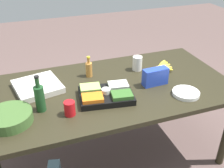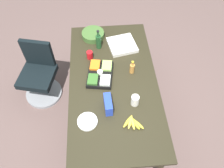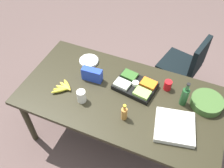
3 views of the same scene
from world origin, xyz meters
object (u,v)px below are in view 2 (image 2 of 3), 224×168
(pizza_box, at_px, (122,45))
(chip_bag_blue, at_px, (108,104))
(conference_table, at_px, (113,85))
(office_chair, at_px, (40,77))
(veggie_tray, at_px, (100,74))
(dressing_bottle, at_px, (132,68))
(mayo_jar, at_px, (135,100))
(paper_plate_stack, at_px, (87,121))
(salad_bowl, at_px, (93,35))
(red_solo_cup, at_px, (90,55))
(banana_bunch, at_px, (133,123))
(wine_bottle, at_px, (99,41))

(pizza_box, bearing_deg, chip_bag_blue, -26.71)
(conference_table, distance_m, office_chair, 1.21)
(pizza_box, bearing_deg, veggie_tray, -44.92)
(conference_table, distance_m, dressing_bottle, 0.32)
(mayo_jar, relative_size, chip_bag_blue, 0.62)
(paper_plate_stack, relative_size, salad_bowl, 0.69)
(conference_table, relative_size, veggie_tray, 4.55)
(red_solo_cup, xyz_separation_m, pizza_box, (-0.18, 0.45, -0.03))
(conference_table, xyz_separation_m, salad_bowl, (-0.83, -0.22, 0.12))
(banana_bunch, bearing_deg, conference_table, -164.92)
(mayo_jar, bearing_deg, salad_bowl, -159.46)
(dressing_bottle, xyz_separation_m, red_solo_cup, (-0.29, -0.52, -0.02))
(office_chair, xyz_separation_m, veggie_tray, (0.39, 0.90, 0.47))
(conference_table, relative_size, mayo_jar, 15.30)
(dressing_bottle, height_order, veggie_tray, dressing_bottle)
(veggie_tray, bearing_deg, salad_bowl, -174.91)
(conference_table, relative_size, salad_bowl, 6.61)
(mayo_jar, bearing_deg, paper_plate_stack, -70.38)
(chip_bag_blue, relative_size, salad_bowl, 0.69)
(dressing_bottle, xyz_separation_m, chip_bag_blue, (0.50, -0.33, 0.00))
(dressing_bottle, bearing_deg, veggie_tray, -85.83)
(mayo_jar, height_order, pizza_box, mayo_jar)
(wine_bottle, xyz_separation_m, paper_plate_stack, (1.14, -0.18, -0.10))
(chip_bag_blue, bearing_deg, veggie_tray, -171.87)
(red_solo_cup, bearing_deg, wine_bottle, 146.42)
(conference_table, height_order, pizza_box, pizza_box)
(wine_bottle, relative_size, salad_bowl, 0.91)
(pizza_box, bearing_deg, wine_bottle, -102.71)
(mayo_jar, bearing_deg, veggie_tray, -139.69)
(conference_table, height_order, wine_bottle, wine_bottle)
(dressing_bottle, relative_size, salad_bowl, 0.62)
(office_chair, relative_size, veggie_tray, 2.02)
(veggie_tray, bearing_deg, office_chair, -113.27)
(office_chair, relative_size, dressing_bottle, 4.72)
(mayo_jar, distance_m, banana_bunch, 0.26)
(office_chair, height_order, dressing_bottle, dressing_bottle)
(paper_plate_stack, distance_m, pizza_box, 1.23)
(office_chair, height_order, pizza_box, office_chair)
(dressing_bottle, relative_size, wine_bottle, 0.68)
(conference_table, xyz_separation_m, mayo_jar, (0.34, 0.22, 0.14))
(mayo_jar, xyz_separation_m, chip_bag_blue, (0.03, -0.30, 0.01))
(office_chair, relative_size, red_solo_cup, 8.44)
(chip_bag_blue, height_order, pizza_box, chip_bag_blue)
(dressing_bottle, relative_size, banana_bunch, 0.82)
(paper_plate_stack, relative_size, mayo_jar, 1.61)
(banana_bunch, distance_m, salad_bowl, 1.46)
(conference_table, distance_m, paper_plate_stack, 0.63)
(office_chair, bearing_deg, dressing_bottle, 74.64)
(dressing_bottle, height_order, red_solo_cup, dressing_bottle)
(pizza_box, distance_m, salad_bowl, 0.45)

